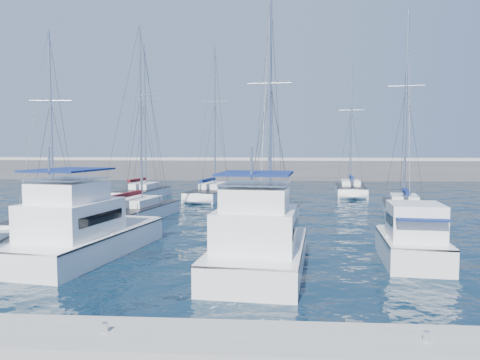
# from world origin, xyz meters

# --- Properties ---
(ground) EXTENTS (220.00, 220.00, 0.00)m
(ground) POSITION_xyz_m (0.00, 0.00, 0.00)
(ground) COLOR black
(ground) RESTS_ON ground
(breakwater) EXTENTS (160.00, 6.00, 4.45)m
(breakwater) POSITION_xyz_m (0.00, 52.00, 1.05)
(breakwater) COLOR #424244
(breakwater) RESTS_ON ground
(dock) EXTENTS (40.00, 2.20, 0.60)m
(dock) POSITION_xyz_m (0.00, -11.00, 0.30)
(dock) COLOR gray
(dock) RESTS_ON ground
(dock_cleat_centre) EXTENTS (0.16, 0.16, 0.25)m
(dock_cleat_centre) POSITION_xyz_m (0.00, -11.00, 0.72)
(dock_cleat_centre) COLOR silver
(dock_cleat_centre) RESTS_ON dock
(dock_cleat_near_stbd) EXTENTS (0.16, 0.16, 0.25)m
(dock_cleat_near_stbd) POSITION_xyz_m (8.00, -11.00, 0.72)
(dock_cleat_near_stbd) COLOR silver
(dock_cleat_near_stbd) RESTS_ON dock
(motor_yacht_port_inner) EXTENTS (5.36, 10.19, 4.69)m
(motor_yacht_port_inner) POSITION_xyz_m (-4.86, -0.80, 1.13)
(motor_yacht_port_inner) COLOR white
(motor_yacht_port_inner) RESTS_ON ground
(motor_yacht_stbd_inner) EXTENTS (4.58, 8.60, 4.69)m
(motor_yacht_stbd_inner) POSITION_xyz_m (3.66, -3.02, 1.13)
(motor_yacht_stbd_inner) COLOR white
(motor_yacht_stbd_inner) RESTS_ON ground
(motor_yacht_stbd_outer) EXTENTS (3.21, 5.67, 3.20)m
(motor_yacht_stbd_outer) POSITION_xyz_m (10.63, -0.86, 0.94)
(motor_yacht_stbd_outer) COLOR white
(motor_yacht_stbd_outer) RESTS_ON ground
(sailboat_mid_a) EXTENTS (3.89, 8.64, 13.17)m
(sailboat_mid_a) POSITION_xyz_m (-10.12, 6.59, 0.50)
(sailboat_mid_a) COLOR white
(sailboat_mid_a) RESTS_ON ground
(sailboat_mid_b) EXTENTS (4.67, 9.42, 14.42)m
(sailboat_mid_b) POSITION_xyz_m (-5.60, 10.73, 0.51)
(sailboat_mid_b) COLOR white
(sailboat_mid_b) RESTS_ON ground
(sailboat_mid_c) EXTENTS (4.67, 7.05, 15.59)m
(sailboat_mid_c) POSITION_xyz_m (3.91, 9.71, 0.56)
(sailboat_mid_c) COLOR white
(sailboat_mid_c) RESTS_ON ground
(sailboat_mid_d) EXTENTS (3.90, 7.81, 14.83)m
(sailboat_mid_d) POSITION_xyz_m (3.94, 6.77, 0.53)
(sailboat_mid_d) COLOR white
(sailboat_mid_d) RESTS_ON ground
(sailboat_mid_e) EXTENTS (4.50, 8.22, 15.96)m
(sailboat_mid_e) POSITION_xyz_m (14.36, 14.12, 0.54)
(sailboat_mid_e) COLOR white
(sailboat_mid_e) RESTS_ON ground
(sailboat_back_a) EXTENTS (4.31, 8.32, 15.99)m
(sailboat_back_a) POSITION_xyz_m (-8.94, 24.20, 0.54)
(sailboat_back_a) COLOR white
(sailboat_back_a) RESTS_ON ground
(sailboat_back_b) EXTENTS (4.79, 9.72, 15.85)m
(sailboat_back_b) POSITION_xyz_m (-1.90, 24.97, 0.52)
(sailboat_back_b) COLOR white
(sailboat_back_b) RESTS_ON ground
(sailboat_back_c) EXTENTS (3.91, 8.80, 14.83)m
(sailboat_back_c) POSITION_xyz_m (12.82, 29.64, 0.52)
(sailboat_back_c) COLOR white
(sailboat_back_c) RESTS_ON ground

